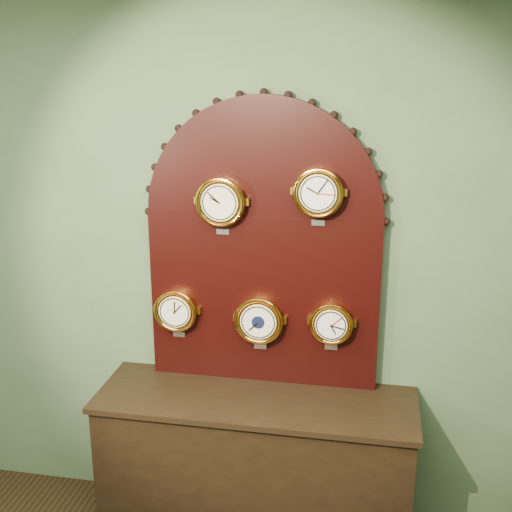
% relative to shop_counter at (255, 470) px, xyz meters
% --- Properties ---
extents(wall_back, '(4.00, 0.00, 4.00)m').
position_rel_shop_counter_xyz_m(wall_back, '(0.00, 0.27, 1.00)').
color(wall_back, '#496545').
rests_on(wall_back, ground).
extents(shop_counter, '(1.60, 0.50, 0.80)m').
position_rel_shop_counter_xyz_m(shop_counter, '(0.00, 0.00, 0.00)').
color(shop_counter, black).
rests_on(shop_counter, ground_plane).
extents(display_board, '(1.26, 0.06, 1.53)m').
position_rel_shop_counter_xyz_m(display_board, '(0.00, 0.22, 1.23)').
color(display_board, black).
rests_on(display_board, shop_counter).
extents(roman_clock, '(0.25, 0.08, 0.30)m').
position_rel_shop_counter_xyz_m(roman_clock, '(-0.20, 0.15, 1.41)').
color(roman_clock, orange).
rests_on(roman_clock, display_board).
extents(arabic_clock, '(0.24, 0.08, 0.29)m').
position_rel_shop_counter_xyz_m(arabic_clock, '(0.28, 0.15, 1.48)').
color(arabic_clock, orange).
rests_on(arabic_clock, display_board).
extents(hygrometer, '(0.23, 0.08, 0.28)m').
position_rel_shop_counter_xyz_m(hygrometer, '(-0.45, 0.15, 0.82)').
color(hygrometer, orange).
rests_on(hygrometer, display_board).
extents(barometer, '(0.26, 0.08, 0.30)m').
position_rel_shop_counter_xyz_m(barometer, '(-0.01, 0.15, 0.79)').
color(barometer, orange).
rests_on(barometer, display_board).
extents(tide_clock, '(0.22, 0.08, 0.27)m').
position_rel_shop_counter_xyz_m(tide_clock, '(0.36, 0.15, 0.81)').
color(tide_clock, orange).
rests_on(tide_clock, display_board).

